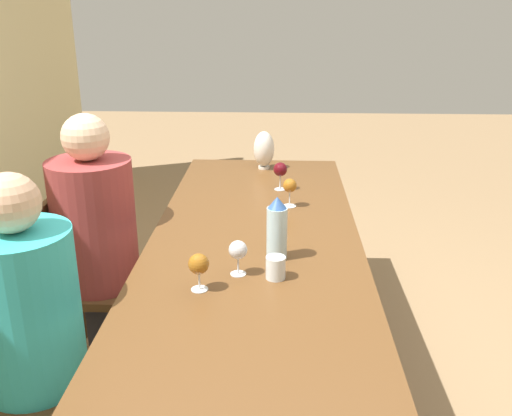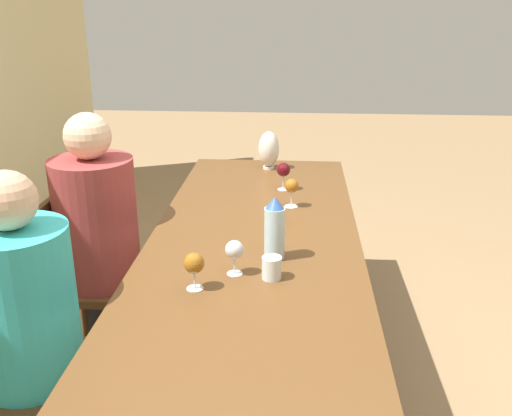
{
  "view_description": "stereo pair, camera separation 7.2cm",
  "coord_description": "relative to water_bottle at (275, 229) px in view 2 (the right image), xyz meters",
  "views": [
    {
      "loc": [
        -2.28,
        -0.1,
        1.75
      ],
      "look_at": [
        0.11,
        0.0,
        0.87
      ],
      "focal_mm": 40.0,
      "sensor_mm": 36.0,
      "label": 1
    },
    {
      "loc": [
        -2.27,
        -0.17,
        1.75
      ],
      "look_at": [
        0.11,
        0.0,
        0.87
      ],
      "focal_mm": 40.0,
      "sensor_mm": 36.0,
      "label": 2
    }
  ],
  "objects": [
    {
      "name": "wine_glass_3",
      "position": [
        0.61,
        -0.06,
        -0.02
      ],
      "size": [
        0.07,
        0.07,
        0.15
      ],
      "color": "silver",
      "rests_on": "dining_table"
    },
    {
      "name": "chair_far",
      "position": [
        0.37,
        0.93,
        -0.42
      ],
      "size": [
        0.44,
        0.44,
        0.88
      ],
      "color": "brown",
      "rests_on": "ground_plane"
    },
    {
      "name": "person_far",
      "position": [
        0.37,
        0.85,
        -0.22
      ],
      "size": [
        0.39,
        0.39,
        1.28
      ],
      "color": "#2D2D38",
      "rests_on": "ground_plane"
    },
    {
      "name": "water_tumbler",
      "position": [
        -0.18,
        0.0,
        -0.08
      ],
      "size": [
        0.07,
        0.07,
        0.09
      ],
      "color": "silver",
      "rests_on": "dining_table"
    },
    {
      "name": "dining_table",
      "position": [
        0.19,
        0.1,
        -0.2
      ],
      "size": [
        2.57,
        0.92,
        0.77
      ],
      "color": "brown",
      "rests_on": "ground_plane"
    },
    {
      "name": "vase",
      "position": [
        1.28,
        0.09,
        -0.01
      ],
      "size": [
        0.13,
        0.13,
        0.23
      ],
      "color": "silver",
      "rests_on": "dining_table"
    },
    {
      "name": "wine_glass_2",
      "position": [
        -0.28,
        0.27,
        -0.03
      ],
      "size": [
        0.08,
        0.08,
        0.14
      ],
      "color": "silver",
      "rests_on": "dining_table"
    },
    {
      "name": "person_near",
      "position": [
        -0.39,
        0.85,
        -0.24
      ],
      "size": [
        0.37,
        0.37,
        1.23
      ],
      "color": "#2D2D38",
      "rests_on": "ground_plane"
    },
    {
      "name": "wine_glass_0",
      "position": [
        0.87,
        -0.01,
        -0.01
      ],
      "size": [
        0.08,
        0.08,
        0.15
      ],
      "color": "silver",
      "rests_on": "dining_table"
    },
    {
      "name": "ground_plane",
      "position": [
        0.19,
        0.1,
        -0.89
      ],
      "size": [
        14.0,
        14.0,
        0.0
      ],
      "primitive_type": "plane",
      "color": "#937551"
    },
    {
      "name": "chair_near",
      "position": [
        -0.39,
        0.93,
        -0.42
      ],
      "size": [
        0.44,
        0.44,
        0.88
      ],
      "color": "brown",
      "rests_on": "ground_plane"
    },
    {
      "name": "water_bottle",
      "position": [
        0.0,
        0.0,
        0.0
      ],
      "size": [
        0.08,
        0.08,
        0.26
      ],
      "color": "#ADCCD6",
      "rests_on": "dining_table"
    },
    {
      "name": "wine_glass_1",
      "position": [
        -0.15,
        0.14,
        -0.03
      ],
      "size": [
        0.07,
        0.07,
        0.14
      ],
      "color": "silver",
      "rests_on": "dining_table"
    }
  ]
}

